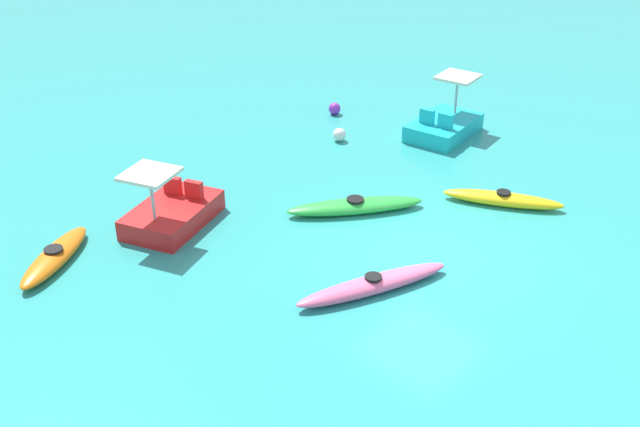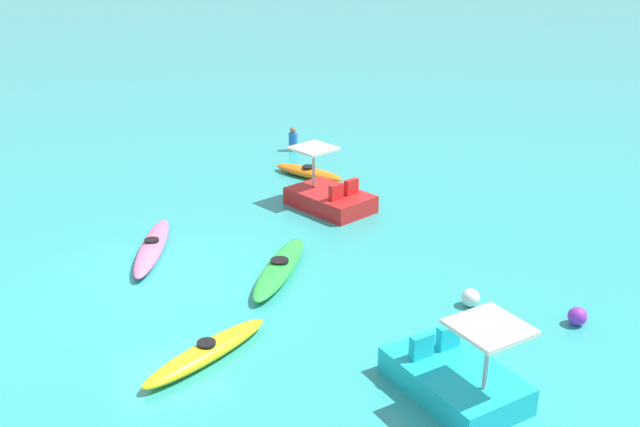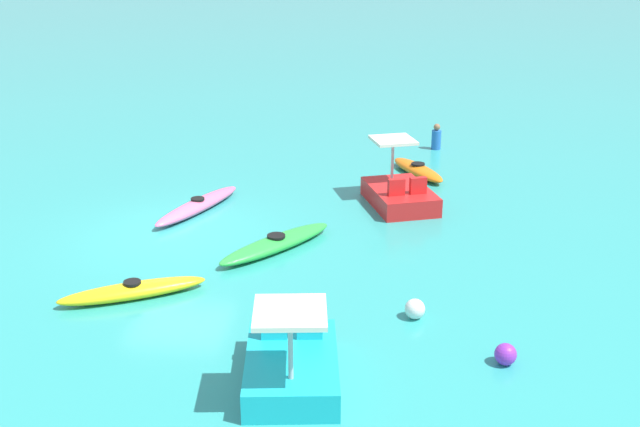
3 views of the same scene
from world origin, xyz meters
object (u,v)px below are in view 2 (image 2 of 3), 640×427
(buoy_white, at_px, (471,298))
(pedal_boat_red, at_px, (330,197))
(pedal_boat_cyan, at_px, (455,376))
(person_near_shore, at_px, (293,140))
(kayak_green, at_px, (280,268))
(kayak_orange, at_px, (309,172))
(kayak_pink, at_px, (152,247))
(kayak_yellow, at_px, (207,352))
(buoy_purple, at_px, (577,316))

(buoy_white, bearing_deg, pedal_boat_red, -176.28)
(pedal_boat_cyan, height_order, person_near_shore, pedal_boat_cyan)
(kayak_green, bearing_deg, person_near_shore, 157.15)
(kayak_orange, bearing_deg, person_near_shore, 168.33)
(person_near_shore, bearing_deg, kayak_orange, -11.67)
(kayak_pink, bearing_deg, kayak_green, 46.89)
(kayak_green, relative_size, buoy_white, 7.96)
(buoy_white, bearing_deg, pedal_boat_cyan, -39.14)
(kayak_yellow, relative_size, buoy_purple, 7.50)
(kayak_green, xyz_separation_m, buoy_white, (3.01, 3.20, 0.03))
(kayak_green, height_order, person_near_shore, person_near_shore)
(buoy_white, height_order, person_near_shore, person_near_shore)
(kayak_orange, distance_m, person_near_shore, 3.10)
(kayak_pink, xyz_separation_m, pedal_boat_cyan, (7.82, 3.70, 0.17))
(pedal_boat_cyan, distance_m, buoy_white, 3.19)
(pedal_boat_cyan, height_order, buoy_purple, pedal_boat_cyan)
(kayak_pink, distance_m, buoy_purple, 9.98)
(kayak_green, distance_m, person_near_shore, 10.08)
(kayak_pink, height_order, buoy_purple, buoy_purple)
(pedal_boat_cyan, bearing_deg, kayak_green, -167.70)
(kayak_pink, relative_size, person_near_shore, 3.91)
(kayak_pink, distance_m, kayak_green, 3.43)
(pedal_boat_red, distance_m, buoy_white, 6.47)
(buoy_white, bearing_deg, buoy_purple, 45.83)
(pedal_boat_red, height_order, buoy_purple, pedal_boat_red)
(pedal_boat_cyan, relative_size, buoy_white, 6.63)
(kayak_yellow, distance_m, pedal_boat_red, 8.16)
(kayak_orange, distance_m, buoy_white, 9.27)
(kayak_green, xyz_separation_m, person_near_shore, (-9.29, 3.91, 0.22))
(pedal_boat_red, bearing_deg, kayak_green, -38.97)
(kayak_orange, relative_size, buoy_white, 6.54)
(person_near_shore, bearing_deg, kayak_yellow, -27.81)
(kayak_green, relative_size, pedal_boat_red, 1.13)
(pedal_boat_red, xyz_separation_m, person_near_shore, (-5.84, 1.13, 0.05))
(kayak_yellow, height_order, pedal_boat_cyan, pedal_boat_cyan)
(kayak_orange, xyz_separation_m, kayak_yellow, (9.06, -5.75, -0.00))
(pedal_boat_red, relative_size, buoy_white, 7.05)
(kayak_pink, distance_m, pedal_boat_red, 5.40)
(kayak_orange, distance_m, pedal_boat_red, 2.86)
(pedal_boat_cyan, relative_size, buoy_purple, 6.78)
(kayak_green, relative_size, pedal_boat_cyan, 1.20)
(kayak_pink, relative_size, pedal_boat_cyan, 1.32)
(kayak_orange, bearing_deg, kayak_yellow, -32.41)
(buoy_white, bearing_deg, kayak_pink, -133.18)
(kayak_pink, xyz_separation_m, person_near_shore, (-6.94, 6.41, 0.22))
(kayak_pink, bearing_deg, pedal_boat_red, 101.77)
(kayak_orange, bearing_deg, pedal_boat_red, -10.13)
(pedal_boat_red, height_order, pedal_boat_cyan, same)
(kayak_yellow, bearing_deg, buoy_purple, 76.65)
(pedal_boat_cyan, distance_m, person_near_shore, 15.01)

